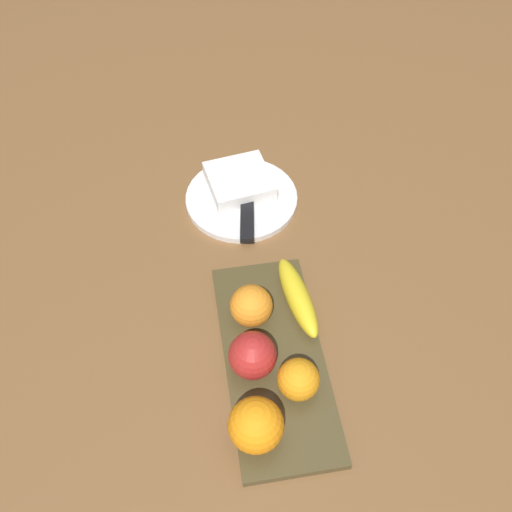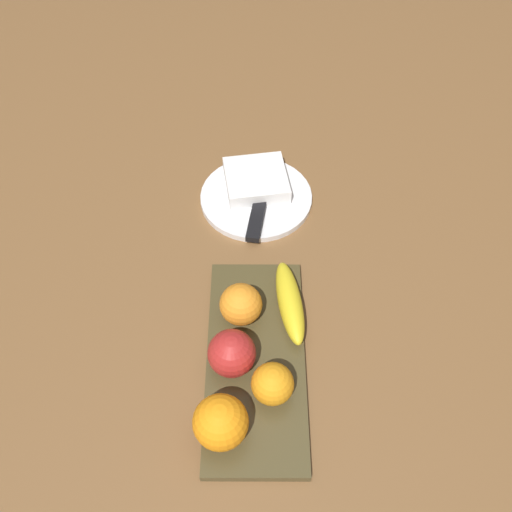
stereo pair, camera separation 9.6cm
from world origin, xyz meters
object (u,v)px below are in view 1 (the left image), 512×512
Objects in this scene: orange_near_banana at (251,306)px; fruit_tray at (274,358)px; knife at (247,215)px; banana at (298,297)px; folded_napkin at (239,181)px; apple at (253,355)px; orange_center at (256,425)px; orange_near_apple at (298,379)px; dinner_plate at (242,199)px.

fruit_tray is at bearing -162.24° from orange_near_banana.
orange_near_banana is at bearing -177.98° from knife.
banana is at bearing -156.67° from knife.
apple is at bearing 174.74° from folded_napkin.
fruit_tray is 0.13m from orange_center.
knife is at bearing -178.21° from folded_napkin.
fruit_tray is 3.12× the size of folded_napkin.
orange_center is (-0.10, 0.01, 0.00)m from apple.
orange_near_apple is 0.40m from dinner_plate.
orange_near_apple is (-0.05, -0.06, -0.00)m from apple.
folded_napkin is (0.38, -0.03, -0.02)m from apple.
knife reaches higher than fruit_tray.
apple is at bearing -178.22° from knife.
apple is 0.13m from banana.
dinner_plate is at bearing -5.85° from orange_center.
fruit_tray is at bearing 180.00° from dinner_plate.
orange_near_apple reaches higher than dinner_plate.
orange_center is 0.41m from knife.
apple reaches higher than fruit_tray.
orange_near_banana is 0.32× the size of dinner_plate.
dinner_plate is at bearing -5.65° from apple.
orange_near_banana is 0.27m from dinner_plate.
orange_center is at bearing 129.93° from orange_near_apple.
apple is at bearing 111.23° from fruit_tray.
apple is at bearing -6.53° from orange_center.
apple reaches higher than dinner_plate.
banana is 2.04× the size of orange_center.
orange_near_banana reaches higher than orange_near_apple.
folded_napkin is at bearing 3.21° from orange_near_apple.
banana is 0.08m from orange_near_banana.
apple reaches higher than banana.
orange_near_banana is 0.59× the size of folded_napkin.
folded_napkin is at bearing -4.54° from orange_near_banana.
knife is at bearing 6.40° from banana.
banana is 0.20m from knife.
folded_napkin reaches higher than knife.
orange_near_banana is (0.13, 0.05, 0.00)m from orange_near_apple.
knife is at bearing -6.96° from orange_center.
dinner_plate is at bearing 3.97° from banana.
banana is 0.23m from orange_center.
orange_near_apple is 0.81× the size of orange_center.
orange_near_apple is at bearing -176.58° from dinner_plate.
folded_napkin reaches higher than fruit_tray.
folded_napkin reaches higher than dinner_plate.
orange_center is (-0.19, 0.02, 0.00)m from orange_near_banana.
fruit_tray is 0.36m from folded_napkin.
orange_near_apple is at bearing -50.07° from orange_center.
orange_near_apple is (-0.14, 0.03, 0.01)m from banana.
apple is 0.30m from knife.
dinner_plate is 0.05m from knife.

